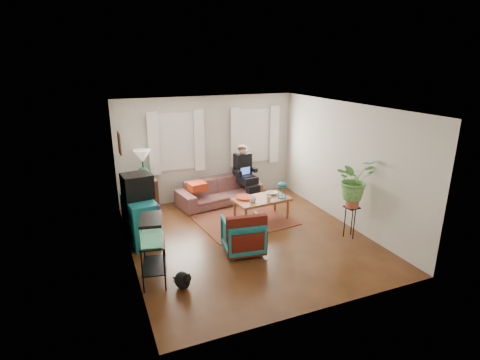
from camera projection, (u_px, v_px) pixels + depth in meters
name	position (u px, v px, depth m)	size (l,w,h in m)	color
floor	(248.00, 237.00, 7.54)	(4.50, 5.00, 0.01)	#4F2B14
ceiling	(248.00, 107.00, 6.75)	(4.50, 5.00, 0.01)	white
wall_back	(208.00, 149.00, 9.35)	(4.50, 0.01, 2.60)	silver
wall_front	(323.00, 227.00, 4.94)	(4.50, 0.01, 2.60)	silver
wall_left	(126.00, 191.00, 6.33)	(0.01, 5.00, 2.60)	silver
wall_right	(345.00, 164.00, 7.96)	(0.01, 5.00, 2.60)	silver
window_left	(176.00, 142.00, 8.97)	(1.08, 0.04, 1.38)	white
window_right	(254.00, 135.00, 9.71)	(1.08, 0.04, 1.38)	white
curtains_left	(177.00, 142.00, 8.90)	(1.36, 0.06, 1.50)	white
curtains_right	(255.00, 136.00, 9.64)	(1.36, 0.06, 1.50)	white
picture_frame	(120.00, 143.00, 6.90)	(0.04, 0.32, 0.40)	#3D2616
area_rug	(244.00, 220.00, 8.34)	(2.00, 1.60, 0.01)	brown
sofa	(219.00, 187.00, 9.27)	(2.09, 0.82, 0.82)	brown
seated_person	(245.00, 174.00, 9.59)	(0.52, 0.64, 1.25)	black
side_table	(145.00, 195.00, 8.83)	(0.53, 0.53, 0.77)	#3F2417
table_lamp	(143.00, 165.00, 8.61)	(0.40, 0.40, 0.70)	white
dresser	(140.00, 220.00, 7.27)	(0.49, 0.98, 0.88)	#115669
crt_tv	(137.00, 186.00, 7.16)	(0.54, 0.49, 0.47)	black
aquarium_stand	(154.00, 261.00, 5.94)	(0.37, 0.66, 0.73)	black
aquarium	(152.00, 229.00, 5.77)	(0.33, 0.60, 0.39)	#7FD899
black_cat	(182.00, 279.00, 5.83)	(0.24, 0.37, 0.31)	black
armchair	(243.00, 233.00, 6.90)	(0.70, 0.66, 0.72)	#12526D
serape_throw	(247.00, 232.00, 6.60)	(0.73, 0.17, 0.60)	#9E0A0A
coffee_table	(261.00, 209.00, 8.32)	(1.23, 0.67, 0.51)	brown
cup_a	(253.00, 200.00, 8.01)	(0.14, 0.14, 0.11)	white
cup_b	(269.00, 198.00, 8.08)	(0.11, 0.11, 0.10)	beige
bowl	(272.00, 193.00, 8.48)	(0.24, 0.24, 0.06)	white
snack_tray	(245.00, 198.00, 8.23)	(0.38, 0.38, 0.04)	#B21414
birdcage	(282.00, 190.00, 8.24)	(0.20, 0.20, 0.36)	#115B6B
plant_stand	(350.00, 222.00, 7.48)	(0.27, 0.27, 0.65)	black
potted_plant	(354.00, 185.00, 7.25)	(0.74, 0.64, 0.82)	#599947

